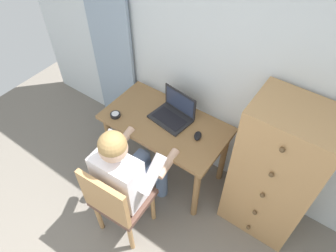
% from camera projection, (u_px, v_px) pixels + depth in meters
% --- Properties ---
extents(wall_back, '(4.80, 0.05, 2.50)m').
position_uv_depth(wall_back, '(243.00, 70.00, 2.29)').
color(wall_back, silver).
rests_on(wall_back, ground_plane).
extents(curtain_panel, '(0.52, 0.03, 2.14)m').
position_uv_depth(curtain_panel, '(110.00, 40.00, 2.90)').
color(curtain_panel, '#8EA3B7').
rests_on(curtain_panel, ground_plane).
extents(desk, '(1.10, 0.60, 0.72)m').
position_uv_depth(desk, '(165.00, 131.00, 2.74)').
color(desk, olive).
rests_on(desk, ground_plane).
extents(dresser, '(0.60, 0.47, 1.33)m').
position_uv_depth(dresser, '(275.00, 173.00, 2.36)').
color(dresser, tan).
rests_on(dresser, ground_plane).
extents(chair, '(0.44, 0.42, 0.89)m').
position_uv_depth(chair, '(117.00, 200.00, 2.39)').
color(chair, brown).
rests_on(chair, ground_plane).
extents(person_seated, '(0.55, 0.60, 1.20)m').
position_uv_depth(person_seated, '(129.00, 171.00, 2.36)').
color(person_seated, '#6B84AD').
rests_on(person_seated, ground_plane).
extents(laptop, '(0.37, 0.29, 0.24)m').
position_uv_depth(laptop, '(174.00, 113.00, 2.66)').
color(laptop, '#232326').
rests_on(laptop, desk).
extents(computer_mouse, '(0.09, 0.11, 0.03)m').
position_uv_depth(computer_mouse, '(198.00, 136.00, 2.53)').
color(computer_mouse, black).
rests_on(computer_mouse, desk).
extents(desk_clock, '(0.09, 0.09, 0.03)m').
position_uv_depth(desk_clock, '(115.00, 115.00, 2.70)').
color(desk_clock, black).
rests_on(desk_clock, desk).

